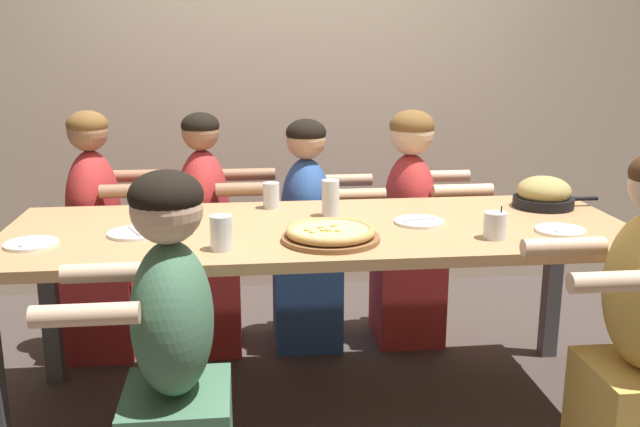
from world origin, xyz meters
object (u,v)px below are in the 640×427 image
at_px(empty_plate_a, 419,222).
at_px(diner_near_right, 640,345).
at_px(cocktail_glass_blue, 495,227).
at_px(diner_near_midleft, 174,369).
at_px(empty_plate_c, 560,230).
at_px(skillet_bowl, 544,194).
at_px(pizza_board_main, 331,234).
at_px(drinking_glass_c, 330,200).
at_px(drinking_glass_b, 271,197).
at_px(diner_far_midright, 409,235).
at_px(diner_far_center, 307,244).
at_px(drinking_glass_e, 221,235).
at_px(drinking_glass_a, 152,199).
at_px(diner_far_midleft, 206,245).
at_px(empty_plate_b, 135,233).
at_px(empty_plate_d, 31,244).
at_px(diner_far_left, 98,247).
at_px(drinking_glass_d, 173,241).

relative_size(empty_plate_a, diner_near_right, 0.17).
height_order(cocktail_glass_blue, diner_near_midleft, diner_near_midleft).
bearing_deg(empty_plate_c, skillet_bowl, 75.50).
relative_size(pizza_board_main, drinking_glass_c, 2.38).
relative_size(drinking_glass_b, diner_far_midright, 0.10).
relative_size(skillet_bowl, diner_near_right, 0.32).
bearing_deg(empty_plate_a, diner_far_midright, 79.27).
height_order(cocktail_glass_blue, diner_far_center, diner_far_center).
xyz_separation_m(empty_plate_c, drinking_glass_b, (-1.06, 0.50, 0.04)).
height_order(cocktail_glass_blue, drinking_glass_e, cocktail_glass_blue).
bearing_deg(diner_far_center, pizza_board_main, 0.15).
distance_m(drinking_glass_a, diner_far_midleft, 0.49).
relative_size(drinking_glass_b, diner_near_right, 0.10).
distance_m(pizza_board_main, skillet_bowl, 1.05).
distance_m(empty_plate_c, cocktail_glass_blue, 0.29).
bearing_deg(empty_plate_b, empty_plate_c, -5.02).
relative_size(empty_plate_a, diner_far_midright, 0.17).
xyz_separation_m(cocktail_glass_blue, drinking_glass_e, (-0.98, -0.03, 0.01)).
xyz_separation_m(drinking_glass_b, drinking_glass_e, (-0.20, -0.59, 0.01)).
xyz_separation_m(empty_plate_b, drinking_glass_e, (0.32, -0.23, 0.05)).
bearing_deg(cocktail_glass_blue, empty_plate_b, 171.34).
distance_m(cocktail_glass_blue, drinking_glass_e, 0.98).
relative_size(empty_plate_b, drinking_glass_e, 1.65).
relative_size(diner_near_midleft, diner_far_midleft, 0.98).
distance_m(empty_plate_d, cocktail_glass_blue, 1.64).
xyz_separation_m(drinking_glass_e, diner_far_midright, (0.88, 0.93, -0.29)).
bearing_deg(skillet_bowl, diner_far_left, 166.95).
height_order(drinking_glass_a, drinking_glass_c, drinking_glass_c).
height_order(empty_plate_b, empty_plate_d, same).
bearing_deg(empty_plate_b, diner_far_center, 44.86).
bearing_deg(diner_near_right, diner_far_midright, 18.56).
xyz_separation_m(pizza_board_main, empty_plate_d, (-1.05, 0.06, -0.02)).
height_order(empty_plate_c, drinking_glass_e, drinking_glass_e).
distance_m(empty_plate_b, empty_plate_c, 1.58).
bearing_deg(diner_near_midleft, drinking_glass_b, -19.20).
height_order(pizza_board_main, drinking_glass_a, drinking_glass_a).
bearing_deg(diner_near_right, empty_plate_d, 75.57).
bearing_deg(pizza_board_main, empty_plate_c, 1.35).
xyz_separation_m(empty_plate_a, diner_far_center, (-0.38, 0.66, -0.27)).
height_order(diner_far_left, diner_far_midleft, diner_far_left).
xyz_separation_m(empty_plate_b, diner_near_midleft, (0.18, -0.61, -0.25)).
bearing_deg(empty_plate_a, diner_far_center, 119.91).
height_order(cocktail_glass_blue, diner_far_midright, diner_far_midright).
height_order(pizza_board_main, empty_plate_d, pizza_board_main).
distance_m(diner_far_midright, diner_near_midleft, 1.67).
bearing_deg(drinking_glass_b, empty_plate_b, -145.24).
bearing_deg(empty_plate_c, drinking_glass_d, -174.33).
bearing_deg(diner_far_midright, drinking_glass_c, -41.99).
height_order(empty_plate_c, diner_far_midleft, diner_far_midleft).
bearing_deg(drinking_glass_d, pizza_board_main, 12.42).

